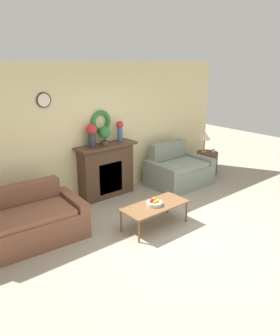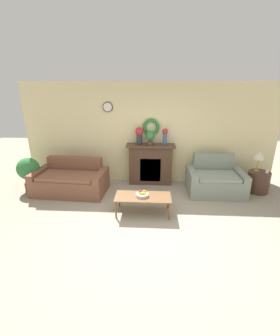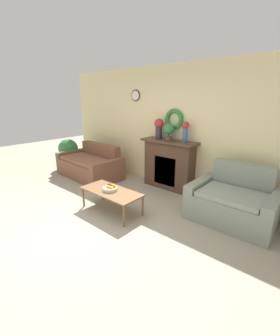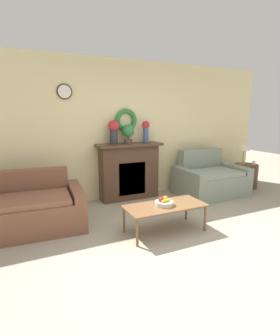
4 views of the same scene
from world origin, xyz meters
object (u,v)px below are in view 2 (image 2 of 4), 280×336
(fireplace, at_px, (150,164))
(side_table_by_loveseat, at_px, (258,182))
(vase_on_mantel_left, at_px, (139,134))
(loveseat_right, at_px, (215,180))
(potted_plant_on_mantel, at_px, (150,136))
(couch_left, at_px, (71,181))
(potted_plant_floor_by_couch, at_px, (28,170))
(fruit_bowl, at_px, (142,194))
(coffee_table, at_px, (143,198))
(mug, at_px, (267,172))
(vase_on_mantel_right, at_px, (165,135))
(table_lamp, at_px, (259,156))

(fireplace, height_order, side_table_by_loveseat, fireplace)
(side_table_by_loveseat, distance_m, vase_on_mantel_left, 3.29)
(loveseat_right, xyz_separation_m, potted_plant_on_mantel, (-1.66, 0.46, 1.02))
(couch_left, relative_size, potted_plant_floor_by_couch, 2.11)
(fireplace, bearing_deg, potted_plant_floor_by_couch, -168.82)
(fireplace, bearing_deg, vase_on_mantel_left, 178.98)
(side_table_by_loveseat, height_order, potted_plant_on_mantel, potted_plant_on_mantel)
(fireplace, bearing_deg, potted_plant_on_mantel, -144.58)
(potted_plant_on_mantel, bearing_deg, couch_left, -161.58)
(fruit_bowl, relative_size, side_table_by_loveseat, 0.49)
(fireplace, bearing_deg, couch_left, -161.38)
(loveseat_right, bearing_deg, coffee_table, -146.86)
(mug, height_order, potted_plant_on_mantel, potted_plant_on_mantel)
(fireplace, distance_m, fruit_bowl, 1.65)
(couch_left, distance_m, mug, 4.90)
(vase_on_mantel_right, bearing_deg, side_table_by_loveseat, -9.36)
(vase_on_mantel_left, bearing_deg, vase_on_mantel_right, 0.00)
(fruit_bowl, xyz_separation_m, potted_plant_floor_by_couch, (-2.97, 1.02, 0.09))
(couch_left, height_order, potted_plant_on_mantel, potted_plant_on_mantel)
(side_table_by_loveseat, bearing_deg, loveseat_right, -175.72)
(loveseat_right, relative_size, side_table_by_loveseat, 2.52)
(table_lamp, relative_size, vase_on_mantel_right, 1.20)
(coffee_table, distance_m, vase_on_mantel_right, 1.98)
(table_lamp, height_order, vase_on_mantel_right, vase_on_mantel_right)
(couch_left, relative_size, loveseat_right, 1.35)
(mug, bearing_deg, vase_on_mantel_left, 171.30)
(table_lamp, bearing_deg, potted_plant_floor_by_couch, -177.24)
(mug, bearing_deg, potted_plant_floor_by_couch, -178.72)
(potted_plant_floor_by_couch, bearing_deg, fruit_bowl, -18.92)
(vase_on_mantel_left, bearing_deg, fruit_bowl, -84.48)
(table_lamp, xyz_separation_m, potted_plant_floor_by_couch, (-5.82, -0.28, -0.40))
(vase_on_mantel_right, distance_m, potted_plant_on_mantel, 0.39)
(potted_plant_on_mantel, bearing_deg, side_table_by_loveseat, -7.67)
(coffee_table, xyz_separation_m, fruit_bowl, (-0.02, -0.00, 0.08))
(mug, bearing_deg, table_lamp, 141.84)
(loveseat_right, distance_m, potted_plant_floor_by_couch, 4.77)
(side_table_by_loveseat, relative_size, vase_on_mantel_right, 1.26)
(fireplace, bearing_deg, mug, -9.50)
(mug, relative_size, potted_plant_floor_by_couch, 0.09)
(vase_on_mantel_right, bearing_deg, potted_plant_on_mantel, -177.06)
(fireplace, relative_size, couch_left, 0.71)
(coffee_table, height_order, side_table_by_loveseat, side_table_by_loveseat)
(couch_left, distance_m, vase_on_mantel_right, 2.69)
(vase_on_mantel_right, distance_m, potted_plant_floor_by_couch, 3.64)
(coffee_table, distance_m, side_table_by_loveseat, 3.15)
(fruit_bowl, bearing_deg, vase_on_mantel_right, 72.52)
(couch_left, xyz_separation_m, mug, (4.89, 0.19, 0.28))
(fruit_bowl, relative_size, potted_plant_floor_by_couch, 0.30)
(fireplace, xyz_separation_m, loveseat_right, (1.64, -0.47, -0.24))
(couch_left, height_order, coffee_table, couch_left)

